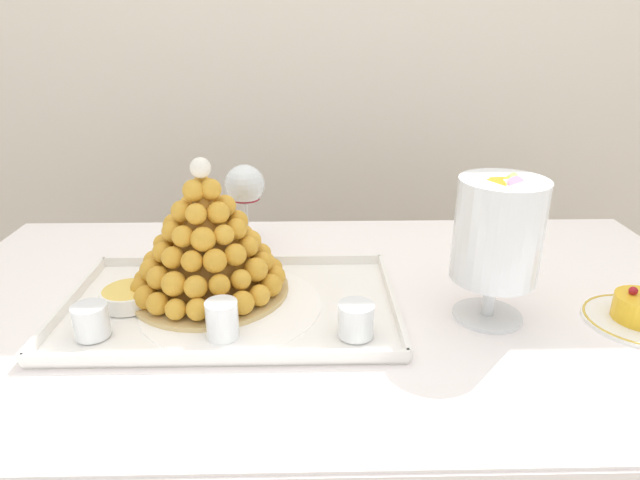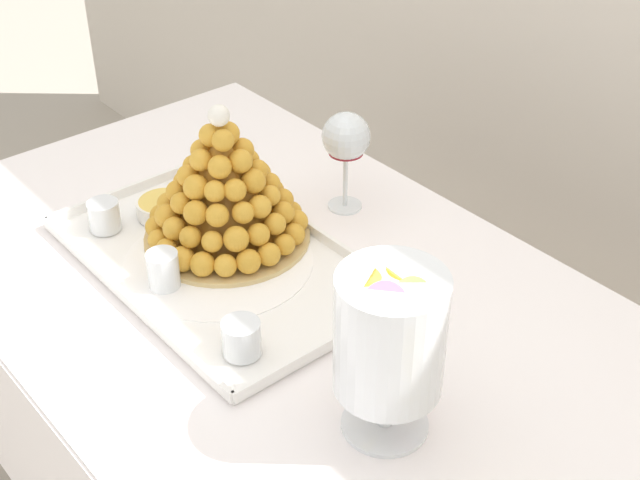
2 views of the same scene
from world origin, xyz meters
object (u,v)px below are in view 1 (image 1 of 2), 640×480
object	(u,v)px
dessert_cup_mid_left	(222,321)
wine_glass	(245,187)
croquembouche	(207,244)
creme_brulee_ramekin	(129,296)
macaron_goblet	(498,232)
serving_tray	(232,306)
dessert_cup_centre	(356,321)
dessert_cup_left	(91,322)
fruit_tart_plate	(640,314)

from	to	relation	value
dessert_cup_mid_left	wine_glass	world-z (taller)	wine_glass
croquembouche	wine_glass	distance (m)	0.23
creme_brulee_ramekin	macaron_goblet	xyz separation A→B (m)	(0.60, -0.04, 0.13)
serving_tray	dessert_cup_centre	bearing A→B (deg)	-26.11
dessert_cup_left	dessert_cup_mid_left	distance (m)	0.20
serving_tray	dessert_cup_left	size ratio (longest dim) A/B	10.51
croquembouche	dessert_cup_left	bearing A→B (deg)	-138.07
dessert_cup_centre	creme_brulee_ramekin	distance (m)	0.39
dessert_cup_mid_left	croquembouche	bearing A→B (deg)	106.40
dessert_cup_centre	macaron_goblet	bearing A→B (deg)	15.65
serving_tray	fruit_tart_plate	world-z (taller)	fruit_tart_plate
dessert_cup_mid_left	macaron_goblet	size ratio (longest dim) A/B	0.23
dessert_cup_left	fruit_tart_plate	world-z (taller)	same
croquembouche	creme_brulee_ramekin	world-z (taller)	croquembouche
dessert_cup_centre	creme_brulee_ramekin	size ratio (longest dim) A/B	0.59
serving_tray	wine_glass	distance (m)	0.30
macaron_goblet	fruit_tart_plate	size ratio (longest dim) A/B	1.46
dessert_cup_mid_left	fruit_tart_plate	size ratio (longest dim) A/B	0.34
croquembouche	creme_brulee_ramekin	bearing A→B (deg)	-162.66
dessert_cup_mid_left	macaron_goblet	xyz separation A→B (m)	(0.42, 0.06, 0.12)
croquembouche	wine_glass	world-z (taller)	croquembouche
wine_glass	dessert_cup_mid_left	bearing A→B (deg)	-89.92
macaron_goblet	fruit_tart_plate	bearing A→B (deg)	-5.55
dessert_cup_mid_left	fruit_tart_plate	distance (m)	0.66
croquembouche	fruit_tart_plate	xyz separation A→B (m)	(0.71, -0.11, -0.08)
creme_brulee_ramekin	croquembouche	bearing A→B (deg)	17.34
serving_tray	creme_brulee_ramekin	world-z (taller)	creme_brulee_ramekin
croquembouche	dessert_cup_centre	bearing A→B (deg)	-30.91
croquembouche	wine_glass	size ratio (longest dim) A/B	1.52
macaron_goblet	dessert_cup_left	bearing A→B (deg)	-174.90
dessert_cup_left	creme_brulee_ramekin	world-z (taller)	dessert_cup_left
macaron_goblet	creme_brulee_ramekin	bearing A→B (deg)	175.86
croquembouche	dessert_cup_mid_left	xyz separation A→B (m)	(0.04, -0.15, -0.06)
dessert_cup_mid_left	wine_glass	bearing A→B (deg)	90.08
creme_brulee_ramekin	dessert_cup_mid_left	bearing A→B (deg)	-31.49
dessert_cup_left	macaron_goblet	xyz separation A→B (m)	(0.62, 0.06, 0.12)
serving_tray	croquembouche	size ratio (longest dim) A/B	2.01
macaron_goblet	fruit_tart_plate	world-z (taller)	macaron_goblet
macaron_goblet	wine_glass	bearing A→B (deg)	144.22
creme_brulee_ramekin	macaron_goblet	size ratio (longest dim) A/B	0.37
creme_brulee_ramekin	wine_glass	xyz separation A→B (m)	(0.17, 0.26, 0.11)
dessert_cup_left	macaron_goblet	world-z (taller)	macaron_goblet
dessert_cup_left	creme_brulee_ramekin	distance (m)	0.10
croquembouche	fruit_tart_plate	bearing A→B (deg)	-8.63
croquembouche	creme_brulee_ramekin	size ratio (longest dim) A/B	2.93
croquembouche	creme_brulee_ramekin	xyz separation A→B (m)	(-0.13, -0.04, -0.08)
dessert_cup_left	macaron_goblet	distance (m)	0.64
croquembouche	dessert_cup_centre	xyz separation A→B (m)	(0.24, -0.15, -0.07)
croquembouche	dessert_cup_centre	distance (m)	0.29
creme_brulee_ramekin	fruit_tart_plate	distance (m)	0.84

